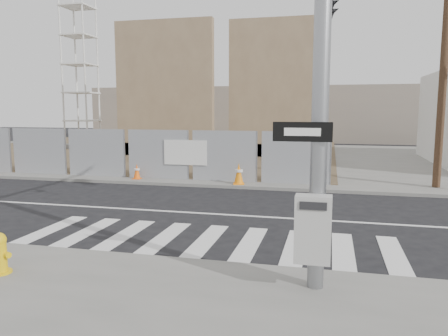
% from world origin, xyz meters
% --- Properties ---
extents(ground, '(100.00, 100.00, 0.00)m').
position_xyz_m(ground, '(0.00, 0.00, 0.00)').
color(ground, black).
rests_on(ground, ground).
extents(sidewalk_far, '(50.00, 20.00, 0.12)m').
position_xyz_m(sidewalk_far, '(0.00, 14.00, 0.06)').
color(sidewalk_far, slate).
rests_on(sidewalk_far, ground).
extents(signal_pole, '(0.96, 5.87, 7.00)m').
position_xyz_m(signal_pole, '(2.49, -2.05, 4.78)').
color(signal_pole, gray).
rests_on(signal_pole, sidewalk_near).
extents(chain_link_fence, '(24.60, 0.04, 2.00)m').
position_xyz_m(chain_link_fence, '(-10.00, 5.00, 1.12)').
color(chain_link_fence, gray).
rests_on(chain_link_fence, sidewalk_far).
extents(concrete_wall_left, '(6.00, 1.30, 8.00)m').
position_xyz_m(concrete_wall_left, '(-7.00, 13.08, 3.38)').
color(concrete_wall_left, '#796048').
rests_on(concrete_wall_left, sidewalk_far).
extents(concrete_wall_right, '(5.50, 1.30, 8.00)m').
position_xyz_m(concrete_wall_right, '(-0.50, 14.08, 3.38)').
color(concrete_wall_right, '#796048').
rests_on(concrete_wall_right, sidewalk_far).
extents(crane_tower, '(2.60, 2.60, 18.15)m').
position_xyz_m(crane_tower, '(-15.00, 17.00, 9.02)').
color(crane_tower, slate).
rests_on(crane_tower, sidewalk_far).
extents(utility_pole_right, '(1.60, 0.28, 10.00)m').
position_xyz_m(utility_pole_right, '(6.50, 5.50, 5.20)').
color(utility_pole_right, '#4A3222').
rests_on(utility_pole_right, sidewalk_far).
extents(traffic_cone_c, '(0.33, 0.33, 0.62)m').
position_xyz_m(traffic_cone_c, '(-4.99, 4.63, 0.42)').
color(traffic_cone_c, '#FF600D').
rests_on(traffic_cone_c, sidewalk_far).
extents(traffic_cone_d, '(0.49, 0.49, 0.80)m').
position_xyz_m(traffic_cone_d, '(-0.68, 4.39, 0.51)').
color(traffic_cone_d, orange).
rests_on(traffic_cone_d, sidewalk_far).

